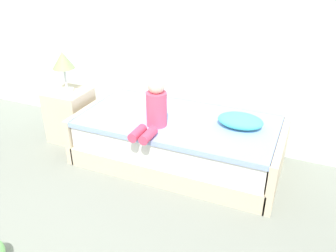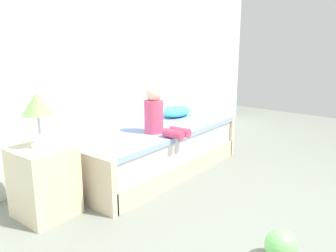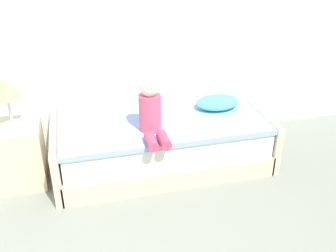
{
  "view_description": "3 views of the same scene",
  "coord_description": "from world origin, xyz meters",
  "px_view_note": "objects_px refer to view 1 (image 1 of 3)",
  "views": [
    {
      "loc": [
        1.61,
        -0.93,
        2.07
      ],
      "look_at": [
        0.46,
        1.75,
        0.55
      ],
      "focal_mm": 37.17,
      "sensor_mm": 36.0,
      "label": 1
    },
    {
      "loc": [
        -2.35,
        -0.47,
        1.45
      ],
      "look_at": [
        0.46,
        1.75,
        0.55
      ],
      "focal_mm": 36.95,
      "sensor_mm": 36.0,
      "label": 2
    },
    {
      "loc": [
        -0.31,
        -1.28,
        2.18
      ],
      "look_at": [
        0.46,
        1.75,
        0.55
      ],
      "focal_mm": 41.44,
      "sensor_mm": 36.0,
      "label": 3
    }
  ],
  "objects_px": {
    "nightstand": "(71,115)",
    "child_figure": "(154,108)",
    "bed": "(177,142)",
    "pillow": "(240,121)",
    "table_lamp": "(63,62)"
  },
  "relations": [
    {
      "from": "nightstand",
      "to": "child_figure",
      "type": "distance_m",
      "value": 1.29
    },
    {
      "from": "child_figure",
      "to": "bed",
      "type": "bearing_deg",
      "value": 56.72
    },
    {
      "from": "bed",
      "to": "pillow",
      "type": "xyz_separation_m",
      "value": [
        0.61,
        0.1,
        0.32
      ]
    },
    {
      "from": "bed",
      "to": "child_figure",
      "type": "height_order",
      "value": "child_figure"
    },
    {
      "from": "pillow",
      "to": "child_figure",
      "type": "bearing_deg",
      "value": -156.64
    },
    {
      "from": "bed",
      "to": "pillow",
      "type": "relative_size",
      "value": 4.8
    },
    {
      "from": "nightstand",
      "to": "pillow",
      "type": "height_order",
      "value": "pillow"
    },
    {
      "from": "table_lamp",
      "to": "pillow",
      "type": "relative_size",
      "value": 1.02
    },
    {
      "from": "bed",
      "to": "pillow",
      "type": "bearing_deg",
      "value": 9.3
    },
    {
      "from": "child_figure",
      "to": "pillow",
      "type": "xyz_separation_m",
      "value": [
        0.76,
        0.33,
        -0.14
      ]
    },
    {
      "from": "bed",
      "to": "table_lamp",
      "type": "relative_size",
      "value": 4.69
    },
    {
      "from": "child_figure",
      "to": "pillow",
      "type": "relative_size",
      "value": 1.16
    },
    {
      "from": "bed",
      "to": "child_figure",
      "type": "distance_m",
      "value": 0.53
    },
    {
      "from": "table_lamp",
      "to": "child_figure",
      "type": "xyz_separation_m",
      "value": [
        1.2,
        -0.23,
        -0.23
      ]
    },
    {
      "from": "table_lamp",
      "to": "child_figure",
      "type": "relative_size",
      "value": 0.88
    }
  ]
}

